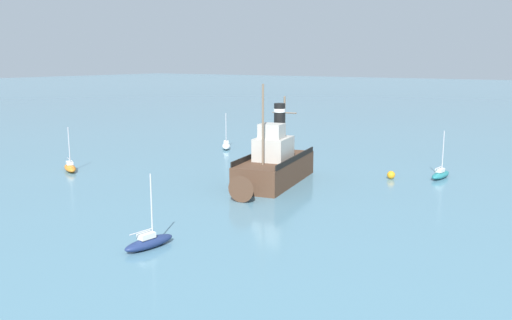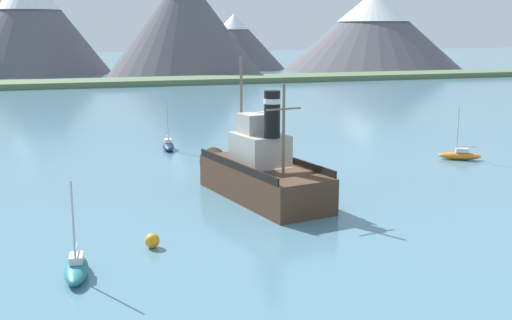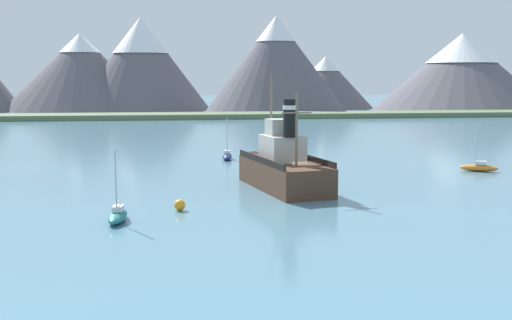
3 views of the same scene
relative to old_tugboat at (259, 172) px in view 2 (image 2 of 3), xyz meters
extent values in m
plane|color=teal|center=(1.74, -2.01, -1.83)|extent=(600.00, 600.00, 0.00)
cone|color=#56545B|center=(-17.63, 142.80, 11.89)|extent=(41.15, 41.15, 27.44)
cone|color=#56545B|center=(20.23, 124.01, 11.43)|extent=(40.00, 40.00, 26.51)
cone|color=#56545B|center=(39.61, 145.01, 6.24)|extent=(30.34, 30.34, 16.14)
cone|color=white|center=(39.61, 145.01, 12.06)|extent=(9.09, 9.09, 4.61)
cone|color=#56545B|center=(76.95, 128.10, 9.42)|extent=(51.80, 51.80, 22.50)
cone|color=white|center=(76.95, 128.10, 16.35)|extent=(21.13, 21.13, 8.74)
cube|color=#5B704C|center=(1.74, 97.36, -1.23)|extent=(240.00, 12.00, 1.20)
cube|color=#4C3323|center=(0.12, -0.60, -0.63)|extent=(6.62, 12.62, 2.40)
cone|color=#4C3323|center=(-1.27, 6.46, -0.63)|extent=(2.77, 2.81, 2.35)
cube|color=#B2ADA3|center=(0.02, -0.11, 1.67)|extent=(3.71, 4.50, 2.20)
cube|color=#B2ADA3|center=(-0.07, 0.38, 3.47)|extent=(2.54, 2.39, 1.40)
cylinder|color=black|center=(0.35, -1.78, 4.37)|extent=(1.10, 1.10, 3.20)
cylinder|color=silver|center=(0.35, -1.78, 5.27)|extent=(1.16, 1.16, 0.35)
cylinder|color=#75604C|center=(-0.52, 2.64, 4.32)|extent=(0.20, 0.20, 7.50)
cylinder|color=#75604C|center=(0.64, -3.25, 3.57)|extent=(0.20, 0.20, 6.00)
cylinder|color=#75604C|center=(0.64, -3.25, 4.89)|extent=(2.57, 0.62, 0.12)
cube|color=black|center=(-2.00, -1.02, 0.82)|extent=(2.31, 11.21, 0.50)
cube|color=black|center=(2.23, -0.19, 0.82)|extent=(2.31, 11.21, 0.50)
ellipsoid|color=orange|center=(21.80, 7.04, -1.48)|extent=(3.84, 2.85, 0.70)
cube|color=silver|center=(21.97, 6.94, -0.95)|extent=(1.27, 1.10, 0.36)
cylinder|color=#B7B7BC|center=(21.54, 7.19, 0.97)|extent=(0.10, 0.10, 4.20)
cylinder|color=#B7B7BC|center=(22.32, 6.74, -0.58)|extent=(1.60, 0.97, 0.08)
ellipsoid|color=navy|center=(-2.95, 20.16, -1.48)|extent=(1.55, 3.90, 0.70)
cube|color=silver|center=(-2.93, 20.36, -0.95)|extent=(0.77, 1.17, 0.36)
cylinder|color=#B7B7BC|center=(-2.99, 19.86, 0.97)|extent=(0.10, 0.10, 4.20)
cylinder|color=#B7B7BC|center=(-2.88, 20.75, -0.58)|extent=(0.30, 1.80, 0.08)
ellipsoid|color=#23757A|center=(-13.17, -11.63, -1.48)|extent=(1.48, 3.89, 0.70)
cube|color=silver|center=(-13.15, -11.43, -0.95)|extent=(0.75, 1.16, 0.36)
cylinder|color=#B7B7BC|center=(-13.20, -11.93, 0.97)|extent=(0.10, 0.10, 4.20)
cylinder|color=#B7B7BC|center=(-13.11, -11.04, -0.58)|extent=(0.26, 1.80, 0.08)
sphere|color=orange|center=(-9.00, -8.55, -1.42)|extent=(0.82, 0.82, 0.82)
camera|label=1|loc=(-27.26, 44.43, 10.30)|focal=38.00mm
camera|label=2|loc=(-13.87, -42.41, 10.08)|focal=45.00mm
camera|label=3|loc=(-9.66, -54.41, 7.74)|focal=45.00mm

